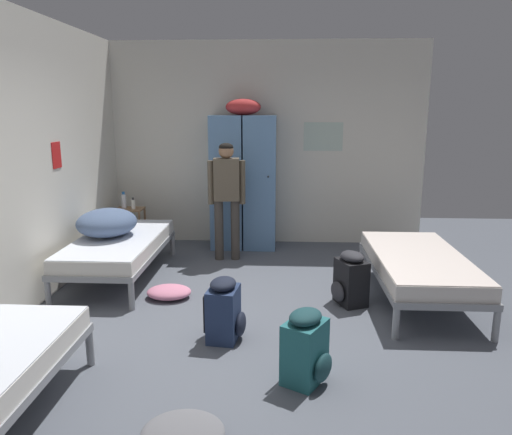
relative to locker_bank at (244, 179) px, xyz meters
name	(u,v)px	position (x,y,z in m)	size (l,w,h in m)	color
ground_plane	(254,326)	(0.30, -2.62, -0.97)	(9.28, 9.28, 0.00)	#565B66
room_backdrop	(149,155)	(-0.95, -1.34, 0.46)	(4.51, 5.86, 2.87)	silver
locker_bank	(244,179)	(0.00, 0.00, 0.00)	(0.90, 0.55, 2.07)	#5B84B2
shelf_unit	(130,224)	(-1.60, -0.16, -0.62)	(0.38, 0.30, 0.57)	#99704C
bed_left_rear	(119,246)	(-1.35, -1.40, -0.59)	(0.90, 1.90, 0.49)	gray
bed_right	(418,264)	(1.94, -1.90, -0.59)	(0.90, 1.90, 0.49)	gray
bedding_heap	(107,223)	(-1.49, -1.35, -0.32)	(0.68, 0.76, 0.32)	slate
person_traveler	(227,190)	(-0.17, -0.62, -0.05)	(0.48, 0.22, 1.52)	#3D3833
water_bottle	(124,201)	(-1.68, -0.14, -0.29)	(0.07, 0.07, 0.23)	white
lotion_bottle	(133,204)	(-1.53, -0.20, -0.33)	(0.05, 0.05, 0.16)	white
backpack_black	(350,279)	(1.23, -2.06, -0.71)	(0.40, 0.39, 0.55)	black
backpack_navy	(225,311)	(0.06, -2.89, -0.71)	(0.36, 0.35, 0.55)	navy
backpack_teal	(306,348)	(0.72, -3.53, -0.71)	(0.41, 0.40, 0.55)	#23666B
clothes_pile_pink	(169,292)	(-0.63, -1.99, -0.91)	(0.46, 0.38, 0.12)	pink
clothes_pile_grey	(183,433)	(-0.04, -4.21, -0.93)	(0.51, 0.47, 0.08)	slate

